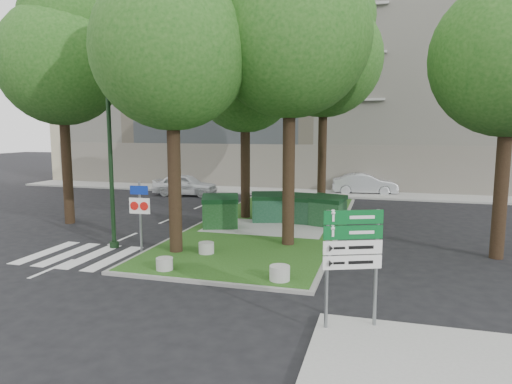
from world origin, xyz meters
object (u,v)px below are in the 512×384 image
(dumpster_b, at_px, (267,207))
(car_silver, at_px, (365,184))
(tree_street_left, at_px, (63,51))
(bollard_left, at_px, (165,264))
(dumpster_a, at_px, (220,212))
(litter_bin, at_px, (343,201))
(dumpster_d, at_px, (328,211))
(car_white, at_px, (185,185))
(bollard_right, at_px, (280,273))
(tree_median_near_right, at_px, (293,20))
(tree_median_far, at_px, (326,47))
(tree_median_mid, at_px, (247,69))
(tree_median_near_left, at_px, (174,34))
(directional_sign, at_px, (352,250))
(traffic_sign_pole, at_px, (140,207))
(street_lamp, at_px, (110,142))
(dumpster_c, at_px, (303,209))
(bollard_mid, at_px, (206,248))

(dumpster_b, distance_m, car_silver, 11.54)
(tree_street_left, bearing_deg, bollard_left, -36.58)
(dumpster_a, distance_m, litter_bin, 8.06)
(dumpster_d, xyz_separation_m, car_white, (-10.08, 7.42, -0.06))
(bollard_right, relative_size, car_white, 0.14)
(bollard_left, relative_size, litter_bin, 0.77)
(dumpster_b, height_order, bollard_right, dumpster_b)
(dumpster_b, height_order, bollard_left, dumpster_b)
(car_silver, bearing_deg, tree_median_near_right, 165.65)
(tree_median_far, relative_size, bollard_left, 23.75)
(tree_median_far, height_order, dumpster_b, tree_median_far)
(tree_median_near_right, height_order, tree_median_mid, tree_median_near_right)
(tree_median_near_left, relative_size, directional_sign, 4.19)
(tree_street_left, relative_size, bollard_left, 21.89)
(tree_median_near_left, bearing_deg, dumpster_a, 89.06)
(bollard_right, bearing_deg, traffic_sign_pole, 160.18)
(traffic_sign_pole, bearing_deg, bollard_left, -50.22)
(tree_median_far, bearing_deg, dumpster_d, -79.86)
(dumpster_d, bearing_deg, tree_street_left, -152.09)
(bollard_right, height_order, litter_bin, litter_bin)
(tree_street_left, xyz_separation_m, directional_sign, (13.11, -8.06, -5.86))
(tree_median_near_left, xyz_separation_m, bollard_right, (4.01, -2.06, -6.99))
(dumpster_d, relative_size, bollard_right, 2.97)
(traffic_sign_pole, relative_size, car_white, 0.60)
(tree_median_mid, xyz_separation_m, bollard_left, (-0.01, -8.56, -6.68))
(tree_median_mid, distance_m, bollard_left, 10.86)
(bollard_left, bearing_deg, dumpster_d, 62.65)
(dumpster_b, bearing_deg, tree_median_mid, 130.09)
(bollard_right, bearing_deg, car_silver, 85.40)
(dumpster_b, bearing_deg, tree_median_near_right, -80.85)
(tree_street_left, height_order, traffic_sign_pole, tree_street_left)
(dumpster_a, bearing_deg, directional_sign, -73.71)
(tree_median_mid, xyz_separation_m, tree_median_far, (3.20, 3.00, 1.34))
(bollard_right, height_order, directional_sign, directional_sign)
(tree_median_mid, bearing_deg, tree_median_far, 43.15)
(street_lamp, height_order, car_white, street_lamp)
(dumpster_c, xyz_separation_m, bollard_mid, (-2.25, -5.85, -0.44))
(dumpster_a, bearing_deg, tree_median_near_left, -110.11)
(dumpster_b, relative_size, car_silver, 0.39)
(bollard_mid, distance_m, car_silver, 17.26)
(dumpster_a, xyz_separation_m, car_white, (-5.73, 9.01, -0.09))
(tree_median_far, relative_size, directional_sign, 4.74)
(bollard_right, bearing_deg, dumpster_d, 86.95)
(bollard_mid, bearing_deg, dumpster_c, 68.94)
(tree_median_mid, xyz_separation_m, dumpster_d, (3.91, -0.98, -6.21))
(tree_median_near_left, xyz_separation_m, dumpster_a, (0.06, 3.93, -6.52))
(car_white, relative_size, car_silver, 0.99)
(dumpster_b, height_order, directional_sign, directional_sign)
(tree_median_far, bearing_deg, bollard_mid, -105.75)
(dumpster_c, bearing_deg, litter_bin, 82.39)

